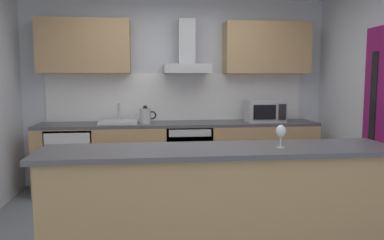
# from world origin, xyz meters

# --- Properties ---
(ground) EXTENTS (5.22, 4.73, 0.02)m
(ground) POSITION_xyz_m (0.00, 0.00, -0.01)
(ground) COLOR slate
(wall_back) EXTENTS (5.22, 0.12, 2.60)m
(wall_back) POSITION_xyz_m (0.00, 1.93, 1.30)
(wall_back) COLOR silver
(wall_back) RESTS_ON ground
(backsplash_tile) EXTENTS (3.59, 0.02, 0.66)m
(backsplash_tile) POSITION_xyz_m (0.00, 1.85, 1.23)
(backsplash_tile) COLOR white
(counter_back) EXTENTS (3.72, 0.60, 0.90)m
(counter_back) POSITION_xyz_m (0.00, 1.55, 0.45)
(counter_back) COLOR tan
(counter_back) RESTS_ON ground
(counter_island) EXTENTS (2.77, 0.64, 0.95)m
(counter_island) POSITION_xyz_m (0.14, -0.62, 0.48)
(counter_island) COLOR tan
(counter_island) RESTS_ON ground
(upper_cabinets) EXTENTS (3.67, 0.32, 0.70)m
(upper_cabinets) POSITION_xyz_m (0.00, 1.70, 1.91)
(upper_cabinets) COLOR tan
(oven) EXTENTS (0.60, 0.62, 0.80)m
(oven) POSITION_xyz_m (0.11, 1.52, 0.46)
(oven) COLOR slate
(oven) RESTS_ON ground
(refrigerator) EXTENTS (0.58, 0.60, 0.85)m
(refrigerator) POSITION_xyz_m (-1.40, 1.52, 0.43)
(refrigerator) COLOR white
(refrigerator) RESTS_ON ground
(microwave) EXTENTS (0.50, 0.38, 0.30)m
(microwave) POSITION_xyz_m (1.16, 1.49, 1.05)
(microwave) COLOR #B7BABC
(microwave) RESTS_ON counter_back
(sink) EXTENTS (0.50, 0.40, 0.26)m
(sink) POSITION_xyz_m (-0.80, 1.53, 0.93)
(sink) COLOR silver
(sink) RESTS_ON counter_back
(kettle) EXTENTS (0.29, 0.15, 0.24)m
(kettle) POSITION_xyz_m (-0.45, 1.49, 1.01)
(kettle) COLOR #B7BABC
(kettle) RESTS_ON counter_back
(range_hood) EXTENTS (0.62, 0.45, 0.72)m
(range_hood) POSITION_xyz_m (0.11, 1.65, 1.79)
(range_hood) COLOR #B7BABC
(wine_glass) EXTENTS (0.08, 0.08, 0.18)m
(wine_glass) POSITION_xyz_m (0.59, -0.67, 1.07)
(wine_glass) COLOR silver
(wine_glass) RESTS_ON counter_island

